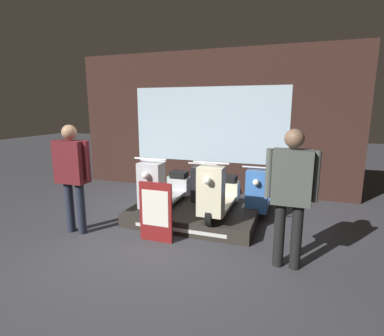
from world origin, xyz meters
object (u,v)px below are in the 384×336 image
scooter_backrow_2 (260,193)px  price_sign_board (156,212)px  person_left_browsing (72,169)px  person_right_browsing (291,188)px  scooter_backrow_1 (210,188)px  scooter_backrow_0 (165,184)px  scooter_display_right (219,193)px  scooter_display_left (165,188)px

scooter_backrow_2 → price_sign_board: size_ratio=1.79×
scooter_backrow_2 → person_left_browsing: bearing=-142.9°
scooter_backrow_2 → person_right_browsing: person_right_browsing is taller
scooter_backrow_1 → price_sign_board: bearing=-98.8°
scooter_backrow_0 → person_left_browsing: bearing=-107.7°
scooter_display_right → price_sign_board: (-0.74, -0.82, -0.13)m
scooter_backrow_2 → person_left_browsing: 3.34m
scooter_display_right → person_left_browsing: 2.32m
scooter_display_right → person_right_browsing: size_ratio=0.94×
scooter_display_left → scooter_display_right: bearing=0.0°
scooter_backrow_1 → person_right_browsing: bearing=-51.8°
scooter_display_right → scooter_backrow_0: size_ratio=1.00×
scooter_display_left → scooter_display_right: 0.96m
person_left_browsing → price_sign_board: (1.33, 0.12, -0.57)m
scooter_backrow_2 → person_right_browsing: bearing=-74.1°
scooter_backrow_2 → person_right_browsing: 2.16m
scooter_display_left → person_right_browsing: bearing=-24.5°
price_sign_board → person_left_browsing: bearing=-174.7°
person_left_browsing → price_sign_board: bearing=5.3°
person_right_browsing → price_sign_board: person_right_browsing is taller
person_right_browsing → scooter_display_left: bearing=155.5°
scooter_display_left → scooter_backrow_2: (1.50, 1.04, -0.23)m
scooter_display_left → person_left_browsing: person_left_browsing is taller
scooter_display_left → scooter_backrow_2: 1.84m
person_right_browsing → price_sign_board: size_ratio=1.91×
scooter_backrow_0 → scooter_backrow_1: 0.99m
scooter_backrow_1 → person_right_browsing: person_right_browsing is taller
scooter_backrow_2 → scooter_backrow_0: bearing=180.0°
person_left_browsing → person_right_browsing: size_ratio=0.99×
scooter_display_right → person_left_browsing: (-2.07, -0.94, 0.43)m
scooter_backrow_0 → price_sign_board: 1.98m
scooter_display_left → person_right_browsing: person_right_browsing is taller
scooter_backrow_0 → person_left_browsing: 2.18m
scooter_display_left → scooter_backrow_0: scooter_display_left is taller
scooter_display_right → price_sign_board: bearing=-132.2°
scooter_display_right → scooter_backrow_2: (0.54, 1.04, -0.23)m
scooter_backrow_1 → person_left_browsing: 2.64m
scooter_backrow_0 → price_sign_board: scooter_backrow_0 is taller
scooter_backrow_0 → price_sign_board: bearing=-69.3°
scooter_backrow_1 → person_left_browsing: size_ratio=0.95×
scooter_backrow_0 → scooter_backrow_2: same height
scooter_backrow_0 → scooter_backrow_1: bearing=0.0°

